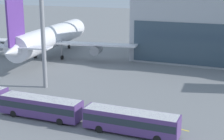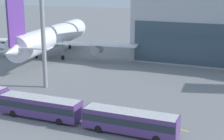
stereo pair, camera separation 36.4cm
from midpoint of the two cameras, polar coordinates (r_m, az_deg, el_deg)
name	(u,v)px [view 1 (the left image)]	position (r m, az deg, el deg)	size (l,w,h in m)	color
airliner_at_gate_near	(49,38)	(89.42, -10.47, 5.31)	(45.52, 43.87, 15.67)	white
shuttle_bus_1	(41,106)	(50.44, -11.97, -5.87)	(12.53, 3.01, 3.04)	#56387A
shuttle_bus_2	(131,121)	(44.42, 2.90, -8.40)	(12.53, 3.00, 3.04)	#56387A
lane_stripe_1	(151,122)	(48.81, 6.36, -8.60)	(11.08, 0.25, 0.01)	yellow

